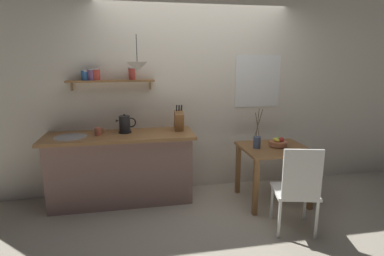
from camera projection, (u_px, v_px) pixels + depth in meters
ground_plane at (203, 205)px, 3.85m from camera, size 14.00×14.00×0.00m
back_wall at (208, 93)px, 4.21m from camera, size 6.80×0.11×2.70m
kitchen_counter at (122, 168)px, 3.87m from camera, size 1.83×0.63×0.90m
wall_shelf at (104, 77)px, 3.76m from camera, size 1.07×0.20×0.28m
dining_table at (274, 157)px, 3.85m from camera, size 0.82×0.72×0.72m
dining_chair_near at (298, 187)px, 3.12m from camera, size 0.53×0.53×0.96m
fruit_bowl at (278, 143)px, 3.84m from camera, size 0.22×0.22×0.12m
twig_vase at (257, 141)px, 3.76m from camera, size 0.10×0.09×0.50m
electric_kettle at (125, 124)px, 3.82m from camera, size 0.25×0.16×0.24m
knife_block at (179, 120)px, 3.90m from camera, size 0.11×0.21×0.34m
coffee_mug_by_sink at (98, 131)px, 3.69m from camera, size 0.12×0.08×0.10m
pendant_lamp at (137, 67)px, 3.55m from camera, size 0.25×0.25×0.42m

